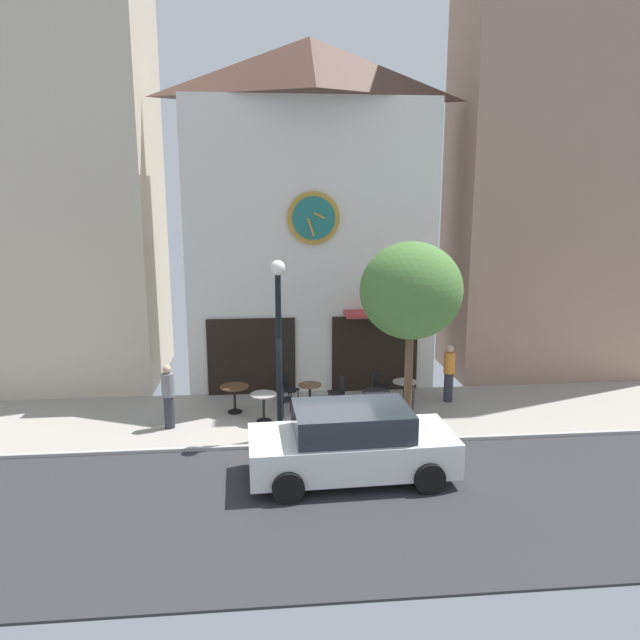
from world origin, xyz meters
name	(u,v)px	position (x,y,z in m)	size (l,w,h in m)	color
ground_plane	(328,461)	(0.00, -0.76, -0.02)	(24.94, 9.61, 0.13)	#9E998E
clock_building	(310,214)	(0.09, 5.05, 5.28)	(7.41, 3.30, 10.28)	silver
neighbor_building_left	(60,122)	(-7.40, 6.30, 7.98)	(5.36, 4.56, 15.96)	beige
neighbor_building_right	(564,143)	(8.20, 5.62, 7.46)	(6.84, 3.19, 14.92)	#9E7A66
street_lamp	(279,350)	(-1.04, 0.62, 2.23)	(0.36, 0.36, 4.39)	black
street_tree	(411,291)	(2.15, 0.65, 3.59)	(2.49, 2.24, 4.80)	brown
cafe_table_rightmost	(235,393)	(-2.22, 2.45, 0.56)	(0.78, 0.78, 0.75)	black
cafe_table_center_left	(264,402)	(-1.43, 1.70, 0.54)	(0.70, 0.70, 0.76)	black
cafe_table_near_curb	(310,393)	(-0.16, 2.36, 0.51)	(0.63, 0.63, 0.77)	black
cafe_table_center	(376,399)	(1.53, 1.60, 0.56)	(0.75, 0.75, 0.77)	black
cafe_table_center_right	(404,389)	(2.49, 2.37, 0.53)	(0.67, 0.67, 0.77)	black
cafe_chair_outer	(284,397)	(-0.89, 2.04, 0.53)	(0.51, 0.51, 0.90)	black
cafe_chair_under_awning	(287,387)	(-0.76, 2.94, 0.53)	(0.56, 0.56, 0.90)	black
cafe_chair_by_entrance	(339,390)	(0.67, 2.54, 0.53)	(0.45, 0.45, 0.90)	black
cafe_chair_left_end	(409,402)	(2.37, 1.36, 0.53)	(0.53, 0.53, 0.90)	black
cafe_chair_corner	(378,384)	(1.86, 2.94, 0.53)	(0.55, 0.55, 0.90)	black
pedestrian_orange	(449,372)	(3.88, 2.77, 0.86)	(0.37, 0.37, 1.67)	#2D2D38
pedestrian_grey	(168,396)	(-3.84, 1.51, 0.86)	(0.45, 0.45, 1.67)	#2D2D38
parked_car_white	(352,443)	(0.40, -1.63, 0.76)	(4.37, 2.15, 1.55)	white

